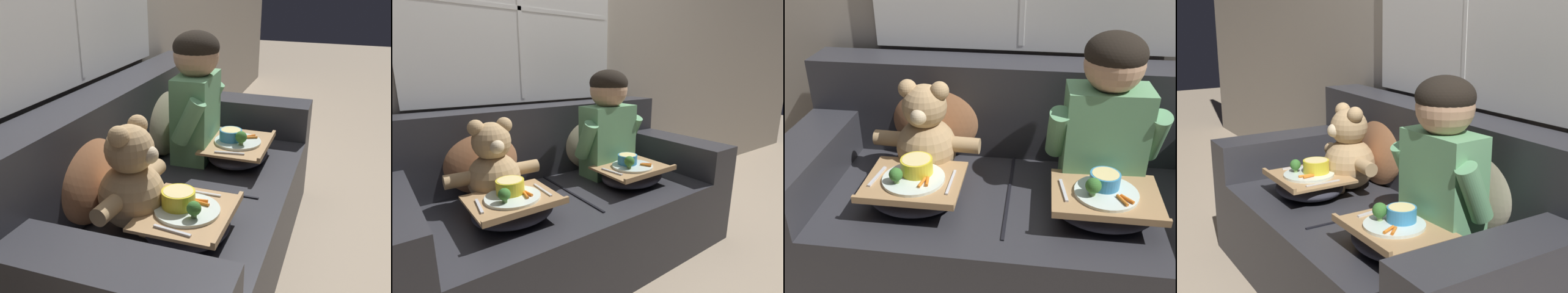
% 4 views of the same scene
% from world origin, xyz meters
% --- Properties ---
extents(ground_plane, '(14.00, 14.00, 0.00)m').
position_xyz_m(ground_plane, '(0.00, 0.00, 0.00)').
color(ground_plane, tan).
extents(couch, '(1.91, 0.92, 0.85)m').
position_xyz_m(couch, '(0.00, 0.06, 0.31)').
color(couch, '#2D2D33').
rests_on(couch, ground_plane).
extents(throw_pillow_behind_child, '(0.43, 0.21, 0.45)m').
position_xyz_m(throw_pillow_behind_child, '(0.37, 0.27, 0.63)').
color(throw_pillow_behind_child, '#C1B293').
rests_on(throw_pillow_behind_child, couch).
extents(throw_pillow_behind_teddy, '(0.42, 0.20, 0.44)m').
position_xyz_m(throw_pillow_behind_teddy, '(-0.37, 0.27, 0.63)').
color(throw_pillow_behind_teddy, '#B2754C').
rests_on(throw_pillow_behind_teddy, couch).
extents(child_figure, '(0.47, 0.23, 0.65)m').
position_xyz_m(child_figure, '(0.37, 0.07, 0.78)').
color(child_figure, '#66A370').
rests_on(child_figure, couch).
extents(teddy_bear, '(0.46, 0.32, 0.43)m').
position_xyz_m(teddy_bear, '(-0.37, 0.06, 0.60)').
color(teddy_bear, tan).
rests_on(teddy_bear, couch).
extents(lap_tray_child, '(0.40, 0.32, 0.19)m').
position_xyz_m(lap_tray_child, '(0.37, -0.16, 0.48)').
color(lap_tray_child, '#2D2D38').
rests_on(lap_tray_child, child_figure).
extents(lap_tray_teddy, '(0.38, 0.33, 0.18)m').
position_xyz_m(lap_tray_teddy, '(-0.37, -0.16, 0.49)').
color(lap_tray_teddy, '#2D2D38').
rests_on(lap_tray_teddy, teddy_bear).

